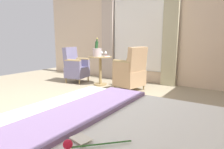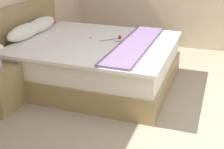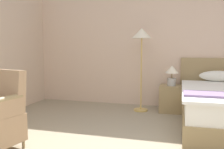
# 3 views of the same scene
# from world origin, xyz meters

# --- Properties ---
(wall_headboard_side) EXTENTS (6.32, 0.12, 2.77)m
(wall_headboard_side) POSITION_xyz_m (0.00, 3.28, 1.39)
(wall_headboard_side) COLOR beige
(wall_headboard_side) RESTS_ON ground
(nightstand) EXTENTS (0.47, 0.42, 0.52)m
(nightstand) POSITION_xyz_m (-0.06, 2.81, 0.26)
(nightstand) COLOR #987F52
(nightstand) RESTS_ON ground
(bedside_lamp) EXTENTS (0.26, 0.26, 0.39)m
(bedside_lamp) POSITION_xyz_m (-0.06, 2.81, 0.77)
(bedside_lamp) COLOR #AEAEA9
(bedside_lamp) RESTS_ON nightstand
(floor_lamp_brass) EXTENTS (0.39, 0.39, 1.63)m
(floor_lamp_brass) POSITION_xyz_m (-0.65, 2.73, 1.40)
(floor_lamp_brass) COLOR tan
(floor_lamp_brass) RESTS_ON ground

